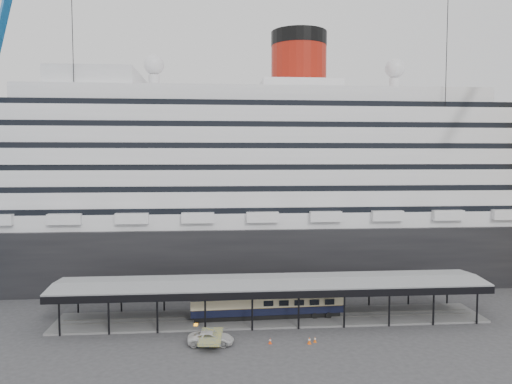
{
  "coord_description": "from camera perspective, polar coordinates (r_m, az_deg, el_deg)",
  "views": [
    {
      "loc": [
        -7.49,
        -59.07,
        21.39
      ],
      "look_at": [
        -1.83,
        8.0,
        16.62
      ],
      "focal_mm": 35.0,
      "sensor_mm": 36.0,
      "label": 1
    }
  ],
  "objects": [
    {
      "name": "port_truck",
      "position": [
        59.43,
        -5.17,
        -16.31
      ],
      "size": [
        5.41,
        2.83,
        1.46
      ],
      "primitive_type": "imported",
      "rotation": [
        0.0,
        0.0,
        1.49
      ],
      "color": "silver",
      "rests_on": "ground"
    },
    {
      "name": "ground",
      "position": [
        63.27,
        2.35,
        -15.71
      ],
      "size": [
        200.0,
        200.0,
        0.0
      ],
      "primitive_type": "plane",
      "color": "#333336",
      "rests_on": "ground"
    },
    {
      "name": "traffic_cone_mid",
      "position": [
        59.81,
        6.12,
        -16.51
      ],
      "size": [
        0.42,
        0.42,
        0.81
      ],
      "rotation": [
        0.0,
        0.0,
        0.0
      ],
      "color": "#ED580D",
      "rests_on": "ground"
    },
    {
      "name": "platform_canopy",
      "position": [
        67.26,
        1.81,
        -12.38
      ],
      "size": [
        56.0,
        9.18,
        5.3
      ],
      "color": "slate",
      "rests_on": "ground"
    },
    {
      "name": "cruise_ship",
      "position": [
        91.43,
        -0.09,
        2.15
      ],
      "size": [
        130.0,
        30.0,
        43.9
      ],
      "color": "black",
      "rests_on": "ground"
    },
    {
      "name": "traffic_cone_left",
      "position": [
        59.58,
        1.63,
        -16.64
      ],
      "size": [
        0.44,
        0.44,
        0.69
      ],
      "rotation": [
        0.0,
        0.0,
        0.29
      ],
      "color": "#E73E0C",
      "rests_on": "ground"
    },
    {
      "name": "traffic_cone_right",
      "position": [
        60.37,
        6.77,
        -16.39
      ],
      "size": [
        0.41,
        0.41,
        0.67
      ],
      "rotation": [
        0.0,
        0.0,
        -0.21
      ],
      "color": "#F2600D",
      "rests_on": "ground"
    },
    {
      "name": "pullman_carriage",
      "position": [
        67.18,
        1.31,
        -12.35
      ],
      "size": [
        20.18,
        3.47,
        19.72
      ],
      "rotation": [
        0.0,
        0.0,
        0.04
      ],
      "color": "black",
      "rests_on": "ground"
    }
  ]
}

